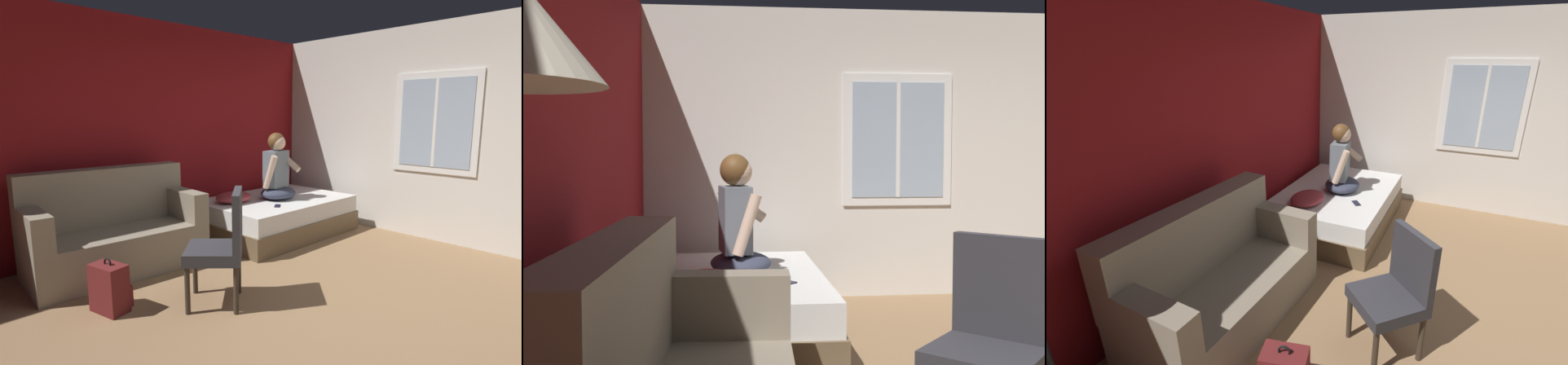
# 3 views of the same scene
# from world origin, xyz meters

# --- Properties ---
(ground_plane) EXTENTS (40.00, 40.00, 0.00)m
(ground_plane) POSITION_xyz_m (0.00, 0.00, 0.00)
(ground_plane) COLOR #93704C
(wall_back_accent) EXTENTS (10.16, 0.16, 2.70)m
(wall_back_accent) POSITION_xyz_m (0.00, 2.85, 1.35)
(wall_back_accent) COLOR maroon
(wall_back_accent) RESTS_ON ground
(wall_side_with_window) EXTENTS (0.19, 6.94, 2.70)m
(wall_side_with_window) POSITION_xyz_m (2.66, 0.01, 1.35)
(wall_side_with_window) COLOR silver
(wall_side_with_window) RESTS_ON ground
(bed) EXTENTS (1.96, 1.35, 0.48)m
(bed) POSITION_xyz_m (1.37, 1.98, 0.24)
(bed) COLOR brown
(bed) RESTS_ON ground
(couch) EXTENTS (1.74, 0.91, 1.04)m
(couch) POSITION_xyz_m (-0.77, 2.23, 0.39)
(couch) COLOR gray
(couch) RESTS_ON ground
(side_chair) EXTENTS (0.65, 0.65, 0.98)m
(side_chair) POSITION_xyz_m (-0.46, 0.84, 0.53)
(side_chair) COLOR #382D23
(side_chair) RESTS_ON ground
(person_seated) EXTENTS (0.58, 0.51, 0.88)m
(person_seated) POSITION_xyz_m (1.36, 1.94, 0.84)
(person_seated) COLOR #383D51
(person_seated) RESTS_ON bed
(throw_pillow) EXTENTS (0.53, 0.44, 0.14)m
(throw_pillow) POSITION_xyz_m (0.77, 2.15, 0.55)
(throw_pillow) COLOR #993338
(throw_pillow) RESTS_ON bed
(cell_phone) EXTENTS (0.16, 0.14, 0.01)m
(cell_phone) POSITION_xyz_m (1.03, 1.62, 0.48)
(cell_phone) COLOR black
(cell_phone) RESTS_ON bed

